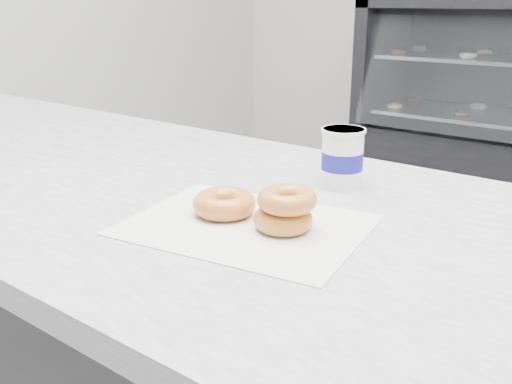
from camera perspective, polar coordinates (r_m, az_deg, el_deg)
wax_paper at (r=0.84m, az=-1.02°, el=-3.31°), size 0.38×0.31×0.00m
donut_single at (r=0.87m, az=-3.20°, el=-1.17°), size 0.12×0.12×0.03m
donut_stack at (r=0.81m, az=2.93°, el=-1.76°), size 0.12×0.12×0.06m
coffee_cup at (r=1.01m, az=8.63°, el=3.47°), size 0.08×0.08×0.10m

